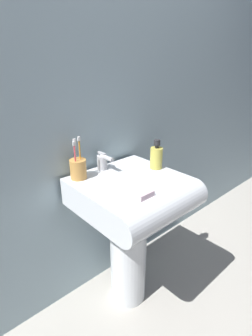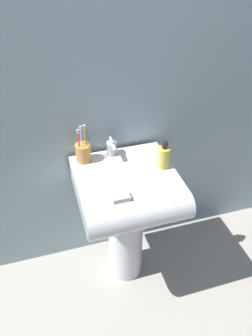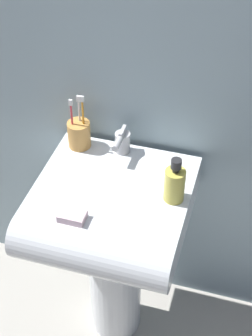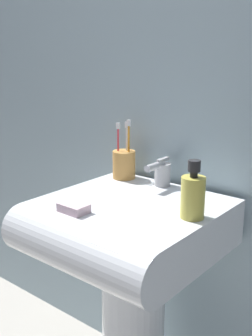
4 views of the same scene
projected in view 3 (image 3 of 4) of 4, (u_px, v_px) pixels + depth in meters
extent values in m
plane|color=#ADA89E|center=(116.00, 319.00, 2.10)|extent=(6.00, 6.00, 0.00)
cube|color=#9EB7C1|center=(138.00, 15.00, 1.50)|extent=(5.00, 0.05, 2.40)
cylinder|color=white|center=(115.00, 273.00, 1.90)|extent=(0.19, 0.19, 0.61)
cube|color=white|center=(114.00, 201.00, 1.65)|extent=(0.49, 0.43, 0.14)
cylinder|color=white|center=(91.00, 252.00, 1.50)|extent=(0.49, 0.14, 0.14)
cylinder|color=#B7B7BC|center=(123.00, 142.00, 1.72)|extent=(0.05, 0.05, 0.07)
cylinder|color=#B7B7BC|center=(119.00, 141.00, 1.66)|extent=(0.02, 0.08, 0.02)
cube|color=#B7B7BC|center=(123.00, 131.00, 1.68)|extent=(0.01, 0.06, 0.01)
cylinder|color=#D19347|center=(79.00, 134.00, 1.73)|extent=(0.08, 0.08, 0.09)
cylinder|color=#D83F4C|center=(72.00, 124.00, 1.70)|extent=(0.01, 0.01, 0.15)
cube|color=white|center=(71.00, 102.00, 1.64)|extent=(0.01, 0.01, 0.02)
cylinder|color=orange|center=(84.00, 122.00, 1.70)|extent=(0.01, 0.01, 0.17)
cube|color=white|center=(82.00, 99.00, 1.64)|extent=(0.01, 0.01, 0.02)
cylinder|color=white|center=(80.00, 121.00, 1.71)|extent=(0.01, 0.01, 0.16)
cube|color=white|center=(78.00, 99.00, 1.65)|extent=(0.01, 0.01, 0.02)
cylinder|color=gold|center=(175.00, 185.00, 1.53)|extent=(0.06, 0.06, 0.11)
cylinder|color=#262628|center=(176.00, 169.00, 1.49)|extent=(0.02, 0.02, 0.01)
cylinder|color=#262628|center=(176.00, 163.00, 1.48)|extent=(0.03, 0.03, 0.03)
cube|color=silver|center=(72.00, 216.00, 1.49)|extent=(0.08, 0.05, 0.02)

